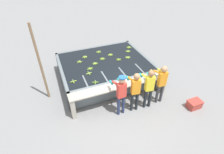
# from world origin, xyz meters

# --- Properties ---
(ground_plane) EXTENTS (80.00, 80.00, 0.00)m
(ground_plane) POSITION_xyz_m (0.00, 0.00, 0.00)
(ground_plane) COLOR gray
(ground_plane) RESTS_ON ground
(wash_tank) EXTENTS (4.07, 3.31, 0.91)m
(wash_tank) POSITION_xyz_m (0.00, 2.09, 0.45)
(wash_tank) COLOR slate
(wash_tank) RESTS_ON ground
(work_ledge) EXTENTS (4.07, 0.45, 0.91)m
(work_ledge) POSITION_xyz_m (0.00, 0.22, 0.64)
(work_ledge) COLOR #A8A393
(work_ledge) RESTS_ON ground
(worker_0) EXTENTS (0.43, 0.73, 1.72)m
(worker_0) POSITION_xyz_m (-0.25, -0.32, 1.05)
(worker_0) COLOR navy
(worker_0) RESTS_ON ground
(worker_1) EXTENTS (0.48, 0.74, 1.71)m
(worker_1) POSITION_xyz_m (0.31, -0.33, 1.03)
(worker_1) COLOR #1E2328
(worker_1) RESTS_ON ground
(worker_2) EXTENTS (0.47, 0.74, 1.73)m
(worker_2) POSITION_xyz_m (0.86, -0.37, 1.04)
(worker_2) COLOR #1E2328
(worker_2) RESTS_ON ground
(worker_3) EXTENTS (0.43, 0.73, 1.72)m
(worker_3) POSITION_xyz_m (1.45, -0.30, 1.04)
(worker_3) COLOR #38383D
(worker_3) RESTS_ON ground
(banana_bunch_floating_0) EXTENTS (0.28, 0.27, 0.08)m
(banana_bunch_floating_0) POSITION_xyz_m (-0.74, 2.82, 0.93)
(banana_bunch_floating_0) COLOR #9EC642
(banana_bunch_floating_0) RESTS_ON wash_tank
(banana_bunch_floating_1) EXTENTS (0.28, 0.28, 0.08)m
(banana_bunch_floating_1) POSITION_xyz_m (1.16, 2.00, 0.93)
(banana_bunch_floating_1) COLOR #93BC3D
(banana_bunch_floating_1) RESTS_ON wash_tank
(banana_bunch_floating_2) EXTENTS (0.27, 0.28, 0.08)m
(banana_bunch_floating_2) POSITION_xyz_m (1.45, 2.57, 0.93)
(banana_bunch_floating_2) COLOR #93BC3D
(banana_bunch_floating_2) RESTS_ON wash_tank
(banana_bunch_floating_3) EXTENTS (0.28, 0.28, 0.08)m
(banana_bunch_floating_3) POSITION_xyz_m (-0.95, 1.40, 0.93)
(banana_bunch_floating_3) COLOR #9EC642
(banana_bunch_floating_3) RESTS_ON wash_tank
(banana_bunch_floating_4) EXTENTS (0.27, 0.28, 0.08)m
(banana_bunch_floating_4) POSITION_xyz_m (-0.47, 2.06, 0.93)
(banana_bunch_floating_4) COLOR #93BC3D
(banana_bunch_floating_4) RESTS_ON wash_tank
(banana_bunch_floating_5) EXTENTS (0.28, 0.28, 0.08)m
(banana_bunch_floating_5) POSITION_xyz_m (-0.89, 0.71, 0.93)
(banana_bunch_floating_5) COLOR #75A333
(banana_bunch_floating_5) RESTS_ON wash_tank
(banana_bunch_floating_6) EXTENTS (0.28, 0.28, 0.08)m
(banana_bunch_floating_6) POSITION_xyz_m (0.04, 3.06, 0.93)
(banana_bunch_floating_6) COLOR #9EC642
(banana_bunch_floating_6) RESTS_ON wash_tank
(banana_bunch_floating_7) EXTENTS (0.28, 0.28, 0.08)m
(banana_bunch_floating_7) POSITION_xyz_m (-0.80, 1.73, 0.93)
(banana_bunch_floating_7) COLOR #8CB738
(banana_bunch_floating_7) RESTS_ON wash_tank
(banana_bunch_floating_8) EXTENTS (0.27, 0.28, 0.08)m
(banana_bunch_floating_8) POSITION_xyz_m (-0.02, 2.33, 0.93)
(banana_bunch_floating_8) COLOR #93BC3D
(banana_bunch_floating_8) RESTS_ON wash_tank
(banana_bunch_floating_9) EXTENTS (0.28, 0.28, 0.08)m
(banana_bunch_floating_9) POSITION_xyz_m (0.67, 1.98, 0.93)
(banana_bunch_floating_9) COLOR #7FAD33
(banana_bunch_floating_9) RESTS_ON wash_tank
(banana_bunch_floating_10) EXTENTS (0.28, 0.27, 0.08)m
(banana_bunch_floating_10) POSITION_xyz_m (0.48, 2.55, 0.93)
(banana_bunch_floating_10) COLOR #93BC3D
(banana_bunch_floating_10) RESTS_ON wash_tank
(banana_bunch_floating_11) EXTENTS (0.28, 0.28, 0.08)m
(banana_bunch_floating_11) POSITION_xyz_m (1.69, 2.95, 0.93)
(banana_bunch_floating_11) COLOR #8CB738
(banana_bunch_floating_11) RESTS_ON wash_tank
(banana_bunch_floating_12) EXTENTS (0.28, 0.28, 0.08)m
(banana_bunch_floating_12) POSITION_xyz_m (-1.67, 1.08, 0.93)
(banana_bunch_floating_12) COLOR #9EC642
(banana_bunch_floating_12) RESTS_ON wash_tank
(banana_bunch_floating_13) EXTENTS (0.27, 0.27, 0.08)m
(banana_bunch_floating_13) POSITION_xyz_m (-1.09, 2.47, 0.93)
(banana_bunch_floating_13) COLOR #9EC642
(banana_bunch_floating_13) RESTS_ON wash_tank
(banana_bunch_ledge_0) EXTENTS (0.28, 0.28, 0.08)m
(banana_bunch_ledge_0) POSITION_xyz_m (0.11, 0.20, 0.93)
(banana_bunch_ledge_0) COLOR #8CB738
(banana_bunch_ledge_0) RESTS_ON work_ledge
(knife_0) EXTENTS (0.32, 0.19, 0.02)m
(knife_0) POSITION_xyz_m (1.71, 0.22, 0.92)
(knife_0) COLOR silver
(knife_0) RESTS_ON work_ledge
(knife_1) EXTENTS (0.21, 0.31, 0.02)m
(knife_1) POSITION_xyz_m (0.65, 0.17, 0.92)
(knife_1) COLOR silver
(knife_1) RESTS_ON work_ledge
(crate) EXTENTS (0.55, 0.39, 0.32)m
(crate) POSITION_xyz_m (2.58, -1.15, 0.16)
(crate) COLOR #B73D33
(crate) RESTS_ON ground
(support_post_left) EXTENTS (0.09, 0.09, 3.20)m
(support_post_left) POSITION_xyz_m (-2.70, 1.65, 1.60)
(support_post_left) COLOR #846647
(support_post_left) RESTS_ON ground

